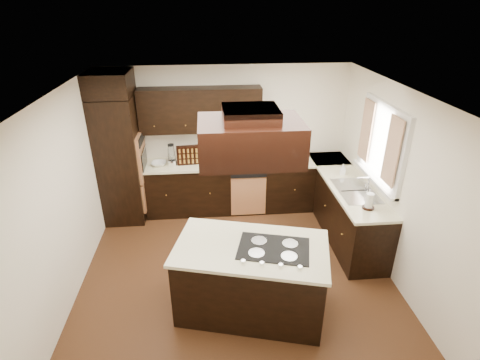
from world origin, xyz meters
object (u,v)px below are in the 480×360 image
at_px(oven_column, 121,160).
at_px(range_hood, 250,140).
at_px(spice_rack, 188,155).
at_px(island, 251,280).

height_order(oven_column, range_hood, range_hood).
relative_size(oven_column, spice_rack, 5.44).
distance_m(oven_column, range_hood, 3.13).
bearing_deg(range_hood, spice_rack, 108.31).
bearing_deg(oven_column, island, -51.42).
xyz_separation_m(island, spice_rack, (-0.78, 2.43, 0.64)).
relative_size(island, range_hood, 1.60).
bearing_deg(range_hood, island, -83.11).
xyz_separation_m(oven_column, range_hood, (1.88, -2.25, 1.10)).
bearing_deg(range_hood, oven_column, 129.74).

